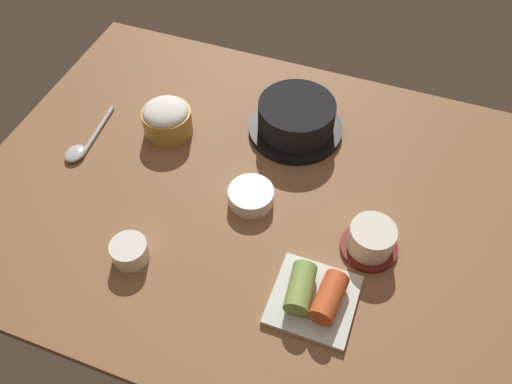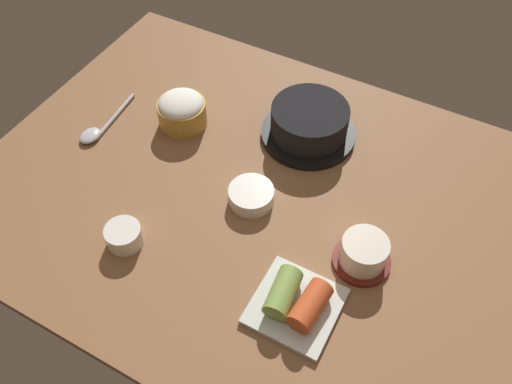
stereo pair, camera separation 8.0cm
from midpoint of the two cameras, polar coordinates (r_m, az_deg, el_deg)
The scene contains 8 objects.
dining_table at distance 96.16cm, azimuth -3.10°, elevation -0.41°, with size 100.00×76.00×2.00cm, color brown.
stone_pot at distance 103.03cm, azimuth 2.16°, elevation 7.90°, with size 18.61×18.61×7.17cm.
rice_bowl at distance 105.17cm, azimuth -11.87°, elevation 7.75°, with size 9.65×9.65×6.90cm.
tea_cup_with_saucer at distance 87.13cm, azimuth 9.85°, elevation -5.30°, with size 9.62×9.62×5.56cm.
banchan_cup_center at distance 92.71cm, azimuth -3.04°, elevation -0.54°, with size 8.16×8.16×2.93cm.
kimchi_plate at distance 81.85cm, azimuth 3.51°, elevation -11.36°, with size 12.94×12.94×4.89cm.
side_bowl_near at distance 89.07cm, azimuth -16.15°, elevation -6.35°, with size 6.11×6.11×3.64cm.
spoon at distance 108.43cm, azimuth -20.47°, elevation 4.54°, with size 3.60×16.47×1.35cm.
Camera 1 is at (21.61, -55.17, 76.80)cm, focal length 36.74 mm.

